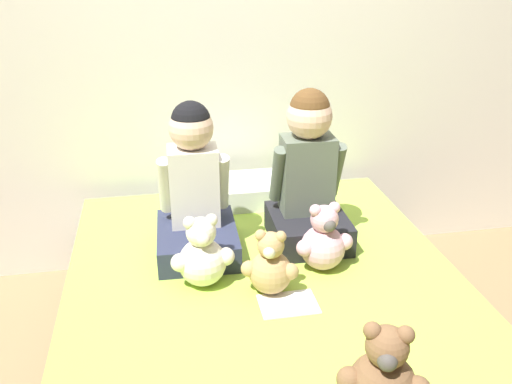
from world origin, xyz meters
TOP-DOWN VIEW (x-y plane):
  - wall_behind_bed at (0.00, 1.12)m, footprint 8.00×0.06m
  - bed at (0.00, 0.00)m, footprint 1.55×1.98m
  - child_on_left at (-0.24, 0.39)m, footprint 0.34×0.41m
  - child_on_right at (0.24, 0.39)m, footprint 0.33×0.36m
  - teddy_bear_held_by_left_child at (-0.24, 0.11)m, footprint 0.24×0.18m
  - teddy_bear_held_by_right_child at (0.24, 0.14)m, footprint 0.24×0.18m
  - teddy_bear_between_children at (-0.00, 0.01)m, footprint 0.21×0.16m
  - teddy_bear_at_foot_of_bed at (0.18, -0.62)m, footprint 0.24×0.19m
  - pillow_at_headboard at (0.00, 0.82)m, footprint 0.45×0.29m
  - sign_card at (0.05, -0.08)m, footprint 0.21×0.15m

SIDE VIEW (x-z plane):
  - bed at x=0.00m, z-range 0.00..0.47m
  - sign_card at x=0.05m, z-range 0.48..0.48m
  - pillow_at_headboard at x=0.00m, z-range 0.48..0.59m
  - teddy_bear_between_children at x=0.00m, z-range 0.45..0.71m
  - teddy_bear_held_by_right_child at x=0.24m, z-range 0.45..0.74m
  - teddy_bear_held_by_left_child at x=-0.24m, z-range 0.45..0.74m
  - teddy_bear_at_foot_of_bed at x=0.18m, z-range 0.45..0.75m
  - child_on_left at x=-0.24m, z-range 0.41..1.05m
  - child_on_right at x=0.24m, z-range 0.43..1.10m
  - wall_behind_bed at x=0.00m, z-range 0.00..2.50m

